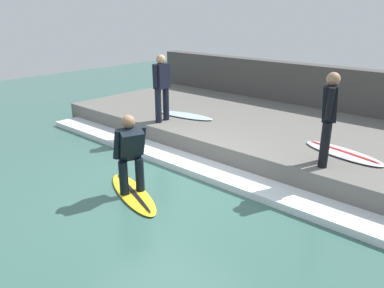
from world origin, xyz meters
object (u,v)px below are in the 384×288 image
surfer_riding (130,151)px  surfer_waiting_far (329,114)px  surfboard_riding (133,193)px  surfboard_waiting_near (186,115)px  surfer_waiting_near (162,85)px  surfboard_waiting_far (343,153)px

surfer_riding → surfer_waiting_far: (2.52, -2.43, 0.59)m
surfboard_riding → surfboard_waiting_near: bearing=27.1°
surfboard_waiting_near → surfer_riding: bearing=-152.9°
surfboard_riding → surfer_waiting_near: 3.41m
surfboard_riding → surfer_waiting_near: surfer_waiting_near is taller
surfer_riding → surfer_waiting_near: (2.53, 1.81, 0.58)m
surfboard_riding → surfboard_waiting_near: 3.67m
surfboard_riding → surfer_waiting_far: bearing=-43.9°
surfboard_waiting_near → surfer_waiting_far: surfer_waiting_far is taller
surfboard_riding → surfboard_waiting_far: size_ratio=1.09×
surfer_riding → surfboard_waiting_near: (3.23, 1.65, -0.33)m
surfboard_waiting_near → surfer_waiting_far: bearing=-99.9°
surfer_riding → surfboard_waiting_far: size_ratio=0.82×
surfer_riding → surfboard_waiting_far: 4.12m
surfer_riding → surfer_waiting_far: 3.55m
surfer_waiting_near → surfer_waiting_far: size_ratio=0.99×
surfer_riding → surfboard_waiting_near: size_ratio=0.86×
surfer_waiting_far → surfboard_waiting_far: (0.73, -0.09, -0.91)m
surfboard_waiting_near → surfboard_waiting_far: surfboard_waiting_far is taller
surfboard_riding → surfer_waiting_far: size_ratio=1.14×
surfboard_waiting_near → surfer_waiting_near: bearing=167.4°
surfer_waiting_far → surfboard_waiting_far: size_ratio=0.95×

